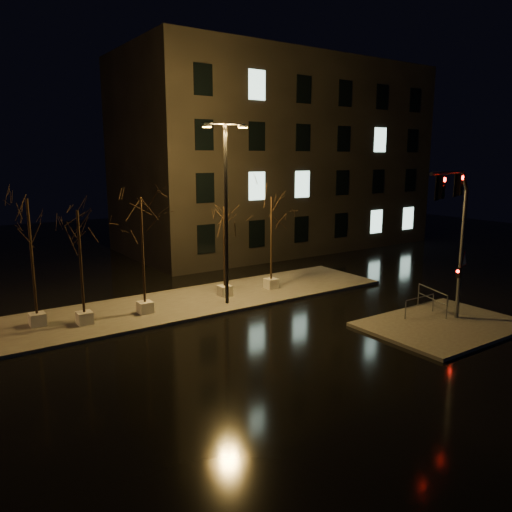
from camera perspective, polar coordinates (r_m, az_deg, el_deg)
ground at (r=21.23m, az=0.52°, el=-9.23°), size 90.00×90.00×0.00m
median at (r=26.11m, az=-7.04°, el=-5.21°), size 22.00×5.00×0.15m
sidewalk_corner at (r=23.96m, az=20.60°, el=-7.37°), size 7.00×5.00×0.15m
building at (r=42.69m, az=2.23°, el=11.30°), size 25.00×12.00×15.00m
tree_0 at (r=23.25m, az=-24.49°, el=2.95°), size 1.80×1.80×5.71m
tree_1 at (r=22.72m, az=-19.58°, el=2.15°), size 1.80×1.80×5.19m
tree_2 at (r=23.53m, az=-12.96°, el=3.62°), size 1.80×1.80×5.64m
tree_3 at (r=26.07m, az=-3.68°, el=3.33°), size 1.80×1.80×4.88m
tree_4 at (r=27.52m, az=1.77°, el=4.43°), size 1.80×1.80×5.30m
traffic_signal_mast at (r=23.04m, az=21.95°, el=3.32°), size 5.30×1.72×6.74m
streetlight_main at (r=24.53m, az=-3.45°, el=6.17°), size 2.18×0.89×8.87m
guard_rail_a at (r=24.60m, az=18.21°, el=-5.14°), size 2.05×0.05×0.88m
guard_rail_b at (r=25.30m, az=19.50°, el=-4.44°), size 0.82×2.22×1.11m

